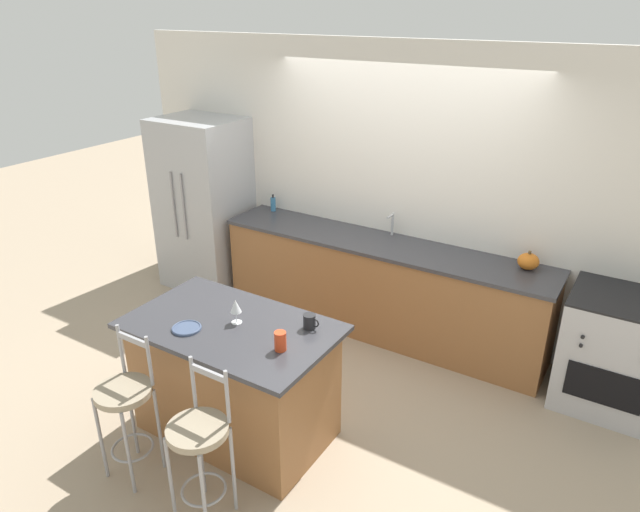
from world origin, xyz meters
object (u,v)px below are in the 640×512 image
at_px(dinner_plate, 187,328).
at_px(soap_bottle, 273,204).
at_px(refrigerator, 205,205).
at_px(pumpkin_decoration, 528,261).
at_px(coffee_mug, 310,321).
at_px(oven_range, 613,351).
at_px(tumbler_cup, 280,341).
at_px(bar_stool_far, 200,443).
at_px(bar_stool_near, 126,404).
at_px(wine_glass, 236,307).

xyz_separation_m(dinner_plate, soap_bottle, (-0.91, 2.27, 0.08)).
relative_size(refrigerator, soap_bottle, 10.38).
bearing_deg(pumpkin_decoration, coffee_mug, -120.89).
bearing_deg(pumpkin_decoration, oven_range, -12.56).
bearing_deg(tumbler_cup, bar_stool_far, -103.20).
height_order(bar_stool_near, wine_glass, wine_glass).
bearing_deg(tumbler_cup, coffee_mug, 87.43).
bearing_deg(coffee_mug, pumpkin_decoration, 59.11).
height_order(bar_stool_far, coffee_mug, bar_stool_far).
relative_size(refrigerator, oven_range, 1.98).
distance_m(bar_stool_near, bar_stool_far, 0.66).
height_order(refrigerator, coffee_mug, refrigerator).
distance_m(bar_stool_far, wine_glass, 0.95).
height_order(refrigerator, soap_bottle, refrigerator).
relative_size(refrigerator, bar_stool_near, 1.77).
distance_m(oven_range, wine_glass, 2.95).
relative_size(bar_stool_far, dinner_plate, 5.22).
bearing_deg(soap_bottle, bar_stool_near, -73.77).
bearing_deg(soap_bottle, bar_stool_far, -62.20).
bearing_deg(refrigerator, wine_glass, -42.84).
xyz_separation_m(oven_range, bar_stool_near, (-2.63, -2.52, 0.09)).
bearing_deg(oven_range, wine_glass, -141.98).
relative_size(refrigerator, dinner_plate, 9.24).
bearing_deg(bar_stool_far, pumpkin_decoration, 65.96).
bearing_deg(bar_stool_near, wine_glass, 64.68).
xyz_separation_m(bar_stool_near, dinner_plate, (0.11, 0.49, 0.36)).
bearing_deg(oven_range, coffee_mug, -138.91).
bearing_deg(bar_stool_far, refrigerator, 131.29).
bearing_deg(dinner_plate, tumbler_cup, 10.83).
height_order(bar_stool_near, pumpkin_decoration, pumpkin_decoration).
distance_m(dinner_plate, wine_glass, 0.36).
xyz_separation_m(bar_stool_near, tumbler_cup, (0.81, 0.62, 0.42)).
bearing_deg(bar_stool_far, soap_bottle, 117.80).
bearing_deg(bar_stool_far, coffee_mug, 80.33).
distance_m(bar_stool_near, soap_bottle, 2.90).
distance_m(oven_range, dinner_plate, 3.27).
distance_m(oven_range, coffee_mug, 2.45).
bearing_deg(refrigerator, bar_stool_far, -48.71).
height_order(oven_range, bar_stool_near, bar_stool_near).
xyz_separation_m(refrigerator, bar_stool_far, (2.21, -2.52, -0.37)).
bearing_deg(tumbler_cup, pumpkin_decoration, 62.92).
distance_m(bar_stool_far, soap_bottle, 3.16).
bearing_deg(bar_stool_far, dinner_plate, 137.27).
distance_m(refrigerator, wine_glass, 2.59).
bearing_deg(bar_stool_far, wine_glass, 112.35).
xyz_separation_m(oven_range, tumbler_cup, (-1.82, -1.90, 0.52)).
bearing_deg(tumbler_cup, soap_bottle, 127.04).
bearing_deg(refrigerator, bar_stool_near, -58.19).
xyz_separation_m(coffee_mug, pumpkin_decoration, (1.05, 1.75, 0.03)).
height_order(oven_range, dinner_plate, oven_range).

